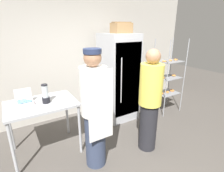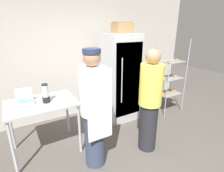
# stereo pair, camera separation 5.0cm
# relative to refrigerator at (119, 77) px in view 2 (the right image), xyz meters

# --- Properties ---
(ground_plane) EXTENTS (14.00, 14.00, 0.00)m
(ground_plane) POSITION_rel_refrigerator_xyz_m (-0.70, -1.59, -0.96)
(ground_plane) COLOR #4C4742
(back_wall) EXTENTS (6.40, 0.12, 2.80)m
(back_wall) POSITION_rel_refrigerator_xyz_m (-0.70, 0.71, 0.45)
(back_wall) COLOR #B7B2A8
(back_wall) RESTS_ON ground_plane
(refrigerator) EXTENTS (0.69, 0.78, 1.91)m
(refrigerator) POSITION_rel_refrigerator_xyz_m (0.00, 0.00, 0.00)
(refrigerator) COLOR #ADAFB5
(refrigerator) RESTS_ON ground_plane
(baking_rack) EXTENTS (0.63, 0.46, 1.79)m
(baking_rack) POSITION_rel_refrigerator_xyz_m (1.19, -0.39, -0.09)
(baking_rack) COLOR #93969B
(baking_rack) RESTS_ON ground_plane
(prep_counter) EXTENTS (1.05, 0.76, 0.90)m
(prep_counter) POSITION_rel_refrigerator_xyz_m (-1.74, -0.42, -0.15)
(prep_counter) COLOR #ADAFB5
(prep_counter) RESTS_ON ground_plane
(donut_box) EXTENTS (0.24, 0.19, 0.23)m
(donut_box) POSITION_rel_refrigerator_xyz_m (-1.97, -0.36, -0.00)
(donut_box) COLOR silver
(donut_box) RESTS_ON prep_counter
(blender_pitcher) EXTENTS (0.12, 0.12, 0.30)m
(blender_pitcher) POSITION_rel_refrigerator_xyz_m (-1.67, -0.46, 0.08)
(blender_pitcher) COLOR black
(blender_pitcher) RESTS_ON prep_counter
(cardboard_storage_box) EXTENTS (0.41, 0.29, 0.23)m
(cardboard_storage_box) POSITION_rel_refrigerator_xyz_m (0.10, 0.06, 1.06)
(cardboard_storage_box) COLOR #937047
(cardboard_storage_box) RESTS_ON refrigerator
(person_baker) EXTENTS (0.38, 0.39, 1.78)m
(person_baker) POSITION_rel_refrigerator_xyz_m (-1.15, -1.12, -0.03)
(person_baker) COLOR #333D56
(person_baker) RESTS_ON ground_plane
(person_customer) EXTENTS (0.37, 0.37, 1.73)m
(person_customer) POSITION_rel_refrigerator_xyz_m (-0.21, -1.24, -0.07)
(person_customer) COLOR #232328
(person_customer) RESTS_ON ground_plane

